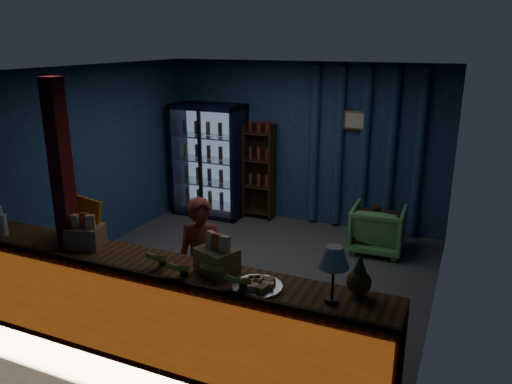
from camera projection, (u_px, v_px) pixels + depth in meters
ground at (246, 273)px, 6.51m from camera, size 4.60×4.60×0.00m
room_walls at (246, 155)px, 6.05m from camera, size 4.60×4.60×4.60m
counter at (161, 310)px, 4.70m from camera, size 4.40×0.57×0.99m
support_post at (66, 212)px, 4.87m from camera, size 0.16×0.16×2.60m
beverage_cooler at (211, 161)px, 8.51m from camera, size 1.20×0.62×1.90m
bottle_shelf at (260, 172)px, 8.34m from camera, size 0.50×0.28×1.60m
curtain_folds at (364, 150)px, 7.61m from camera, size 1.74×0.14×2.50m
framed_picture at (356, 120)px, 7.50m from camera, size 0.36×0.04×0.28m
shopkeeper at (202, 264)px, 5.15m from camera, size 0.60×0.52×1.40m
green_chair at (378, 229)px, 7.09m from camera, size 0.75×0.77×0.67m
side_table at (375, 233)px, 7.09m from camera, size 0.68×0.54×0.68m
yellow_sign at (83, 218)px, 5.10m from camera, size 0.55×0.22×0.43m
snack_box_left at (86, 235)px, 4.92m from camera, size 0.39×0.35×0.34m
snack_box_centre at (217, 258)px, 4.39m from camera, size 0.41×0.37×0.35m
pastry_tray at (257, 285)px, 4.12m from camera, size 0.43×0.43×0.07m
banana_bunches at (199, 268)px, 4.27m from camera, size 1.10×0.31×0.18m
table_lamp at (334, 259)px, 3.79m from camera, size 0.24×0.24×0.47m
pineapple at (359, 278)px, 3.98m from camera, size 0.20×0.20×0.35m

